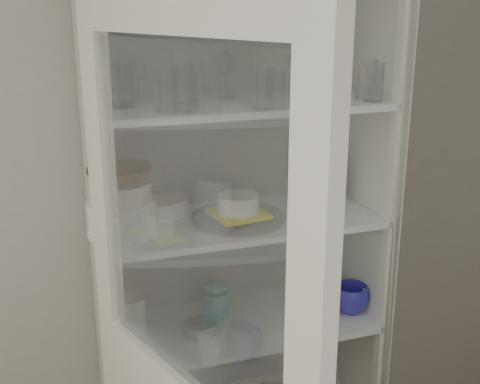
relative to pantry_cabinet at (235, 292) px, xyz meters
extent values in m
cube|color=#A4A295|center=(-0.20, 0.16, 0.36)|extent=(3.60, 0.02, 2.60)
cube|color=silver|center=(-0.48, -0.06, 0.11)|extent=(0.03, 0.45, 2.10)
cube|color=silver|center=(0.48, -0.06, 0.11)|extent=(0.03, 0.45, 2.10)
cube|color=slate|center=(0.00, 0.15, 0.11)|extent=(1.00, 0.03, 2.10)
cube|color=white|center=(0.00, -0.08, -0.09)|extent=(0.94, 0.42, 0.02)
cube|color=white|center=(0.00, -0.08, 0.31)|extent=(0.94, 0.42, 0.02)
cube|color=white|center=(0.00, -0.08, 0.71)|extent=(0.94, 0.42, 0.02)
cube|color=silver|center=(-0.36, -0.71, 1.01)|extent=(0.32, 0.87, 0.10)
cube|color=silver|center=(-0.49, -0.33, 0.56)|extent=(0.07, 0.10, 0.80)
cube|color=silver|center=(-0.23, -1.10, 0.56)|extent=(0.07, 0.10, 0.80)
cube|color=silver|center=(-0.36, -0.71, 0.56)|extent=(0.24, 0.69, 0.78)
cylinder|color=silver|center=(-0.27, -0.21, 0.78)|extent=(0.07, 0.07, 0.13)
cylinder|color=silver|center=(-0.21, -0.21, 0.78)|extent=(0.08, 0.08, 0.13)
cylinder|color=silver|center=(-0.22, -0.19, 0.79)|extent=(0.09, 0.09, 0.14)
cylinder|color=silver|center=(0.14, -0.22, 0.79)|extent=(0.07, 0.07, 0.14)
cylinder|color=silver|center=(0.02, -0.22, 0.79)|extent=(0.08, 0.08, 0.13)
cylinder|color=silver|center=(0.40, -0.17, 0.79)|extent=(0.07, 0.07, 0.13)
cylinder|color=silver|center=(0.41, -0.21, 0.78)|extent=(0.07, 0.07, 0.12)
cylinder|color=silver|center=(-0.41, -0.04, 0.80)|extent=(0.10, 0.10, 0.15)
cylinder|color=silver|center=(-0.38, -0.07, 0.79)|extent=(0.08, 0.08, 0.13)
cylinder|color=silver|center=(-0.19, -0.06, 0.79)|extent=(0.08, 0.08, 0.15)
cylinder|color=white|center=(-0.41, -0.10, 0.38)|extent=(0.22, 0.22, 0.11)
cylinder|color=white|center=(-0.26, 0.08, 0.35)|extent=(0.23, 0.23, 0.06)
cylinder|color=silver|center=(-0.41, -0.10, 0.46)|extent=(0.20, 0.20, 0.06)
imported|color=brown|center=(-0.41, -0.10, 0.52)|extent=(0.24, 0.24, 0.05)
cylinder|color=silver|center=(-0.02, -0.10, 0.33)|extent=(0.40, 0.40, 0.02)
cube|color=yellow|center=(-0.02, -0.10, 0.34)|extent=(0.20, 0.20, 0.01)
cylinder|color=white|center=(-0.02, -0.10, 0.38)|extent=(0.17, 0.17, 0.06)
cylinder|color=silver|center=(0.30, -0.04, 0.41)|extent=(0.13, 0.13, 0.18)
imported|color=#272FA3|center=(0.41, -0.14, -0.03)|extent=(0.15, 0.15, 0.11)
imported|color=#2D7C72|center=(0.34, -0.02, -0.03)|extent=(0.13, 0.13, 0.10)
imported|color=white|center=(0.20, -0.19, -0.03)|extent=(0.13, 0.13, 0.09)
cylinder|color=#2D7C72|center=(-0.07, 0.00, -0.03)|extent=(0.10, 0.10, 0.10)
ellipsoid|color=#2D7C72|center=(-0.07, 0.00, 0.03)|extent=(0.10, 0.10, 0.02)
cylinder|color=#BABABA|center=(-0.17, -0.12, -0.06)|extent=(0.11, 0.11, 0.04)
cylinder|color=white|center=(-0.39, -0.01, -0.01)|extent=(0.14, 0.14, 0.13)
camera|label=1|loc=(-0.65, -1.93, 1.01)|focal=45.00mm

